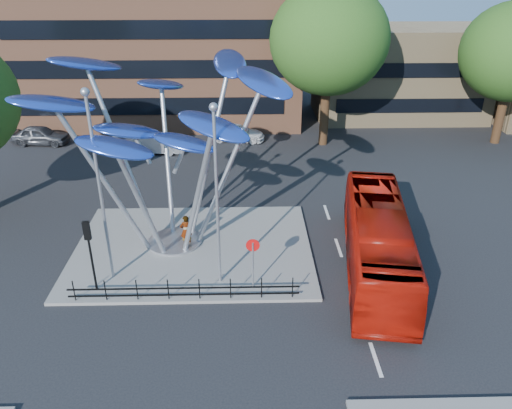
{
  "coord_description": "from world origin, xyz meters",
  "views": [
    {
      "loc": [
        1.67,
        -15.98,
        13.46
      ],
      "look_at": [
        2.17,
        4.0,
        3.54
      ],
      "focal_mm": 35.0,
      "sensor_mm": 36.0,
      "label": 1
    }
  ],
  "objects_px": {
    "red_bus": "(377,240)",
    "street_lamp_right": "(216,182)",
    "street_lamp_left": "(97,173)",
    "pedestrian": "(186,230)",
    "tree_right": "(329,40)",
    "parked_car_right": "(237,133)",
    "no_entry_sign_island": "(253,255)",
    "traffic_light_island": "(89,241)",
    "parked_car_left": "(40,135)",
    "parked_car_mid": "(154,144)",
    "leaf_sculpture": "(163,116)"
  },
  "relations": [
    {
      "from": "red_bus",
      "to": "street_lamp_right",
      "type": "bearing_deg",
      "value": -162.77
    },
    {
      "from": "street_lamp_left",
      "to": "pedestrian",
      "type": "distance_m",
      "value": 6.07
    },
    {
      "from": "tree_right",
      "to": "parked_car_right",
      "type": "height_order",
      "value": "tree_right"
    },
    {
      "from": "street_lamp_left",
      "to": "no_entry_sign_island",
      "type": "distance_m",
      "value": 7.47
    },
    {
      "from": "traffic_light_island",
      "to": "parked_car_left",
      "type": "height_order",
      "value": "traffic_light_island"
    },
    {
      "from": "pedestrian",
      "to": "parked_car_mid",
      "type": "height_order",
      "value": "pedestrian"
    },
    {
      "from": "street_lamp_right",
      "to": "leaf_sculpture",
      "type": "bearing_deg",
      "value": 124.91
    },
    {
      "from": "leaf_sculpture",
      "to": "no_entry_sign_island",
      "type": "xyz_separation_m",
      "value": [
        4.07,
        -4.16,
        -5.06
      ]
    },
    {
      "from": "pedestrian",
      "to": "street_lamp_right",
      "type": "bearing_deg",
      "value": 99.29
    },
    {
      "from": "tree_right",
      "to": "parked_car_left",
      "type": "relative_size",
      "value": 2.74
    },
    {
      "from": "tree_right",
      "to": "no_entry_sign_island",
      "type": "xyz_separation_m",
      "value": [
        -6.0,
        -19.48,
        -6.22
      ]
    },
    {
      "from": "street_lamp_right",
      "to": "no_entry_sign_island",
      "type": "bearing_deg",
      "value": -17.87
    },
    {
      "from": "street_lamp_left",
      "to": "no_entry_sign_island",
      "type": "bearing_deg",
      "value": -8.61
    },
    {
      "from": "tree_right",
      "to": "pedestrian",
      "type": "xyz_separation_m",
      "value": [
        -9.35,
        -15.72,
        -7.05
      ]
    },
    {
      "from": "tree_right",
      "to": "leaf_sculpture",
      "type": "relative_size",
      "value": 0.95
    },
    {
      "from": "tree_right",
      "to": "no_entry_sign_island",
      "type": "distance_m",
      "value": 21.31
    },
    {
      "from": "leaf_sculpture",
      "to": "parked_car_right",
      "type": "height_order",
      "value": "leaf_sculpture"
    },
    {
      "from": "pedestrian",
      "to": "parked_car_right",
      "type": "xyz_separation_m",
      "value": [
        2.43,
        16.72,
        -0.33
      ]
    },
    {
      "from": "traffic_light_island",
      "to": "parked_car_mid",
      "type": "height_order",
      "value": "traffic_light_island"
    },
    {
      "from": "parked_car_left",
      "to": "parked_car_right",
      "type": "distance_m",
      "value": 15.67
    },
    {
      "from": "tree_right",
      "to": "parked_car_mid",
      "type": "bearing_deg",
      "value": -172.65
    },
    {
      "from": "street_lamp_left",
      "to": "no_entry_sign_island",
      "type": "height_order",
      "value": "street_lamp_left"
    },
    {
      "from": "tree_right",
      "to": "street_lamp_right",
      "type": "bearing_deg",
      "value": -111.54
    },
    {
      "from": "street_lamp_right",
      "to": "red_bus",
      "type": "distance_m",
      "value": 8.25
    },
    {
      "from": "leaf_sculpture",
      "to": "pedestrian",
      "type": "height_order",
      "value": "leaf_sculpture"
    },
    {
      "from": "street_lamp_left",
      "to": "parked_car_left",
      "type": "relative_size",
      "value": 1.99
    },
    {
      "from": "traffic_light_island",
      "to": "parked_car_mid",
      "type": "distance_m",
      "value": 17.89
    },
    {
      "from": "street_lamp_right",
      "to": "parked_car_mid",
      "type": "distance_m",
      "value": 18.73
    },
    {
      "from": "red_bus",
      "to": "street_lamp_left",
      "type": "bearing_deg",
      "value": -168.37
    },
    {
      "from": "street_lamp_right",
      "to": "pedestrian",
      "type": "relative_size",
      "value": 4.99
    },
    {
      "from": "tree_right",
      "to": "street_lamp_left",
      "type": "relative_size",
      "value": 1.38
    },
    {
      "from": "street_lamp_right",
      "to": "parked_car_right",
      "type": "bearing_deg",
      "value": 88.32
    },
    {
      "from": "pedestrian",
      "to": "parked_car_left",
      "type": "bearing_deg",
      "value": -70.85
    },
    {
      "from": "pedestrian",
      "to": "traffic_light_island",
      "type": "bearing_deg",
      "value": 25.91
    },
    {
      "from": "traffic_light_island",
      "to": "red_bus",
      "type": "distance_m",
      "value": 13.02
    },
    {
      "from": "leaf_sculpture",
      "to": "red_bus",
      "type": "bearing_deg",
      "value": -14.73
    },
    {
      "from": "leaf_sculpture",
      "to": "street_lamp_left",
      "type": "xyz_separation_m",
      "value": [
        -2.43,
        -3.18,
        -1.52
      ]
    },
    {
      "from": "street_lamp_left",
      "to": "red_bus",
      "type": "bearing_deg",
      "value": 2.62
    },
    {
      "from": "parked_car_right",
      "to": "pedestrian",
      "type": "bearing_deg",
      "value": -179.36
    },
    {
      "from": "pedestrian",
      "to": "no_entry_sign_island",
      "type": "bearing_deg",
      "value": 111.56
    },
    {
      "from": "tree_right",
      "to": "traffic_light_island",
      "type": "relative_size",
      "value": 3.54
    },
    {
      "from": "parked_car_left",
      "to": "traffic_light_island",
      "type": "bearing_deg",
      "value": -149.82
    },
    {
      "from": "leaf_sculpture",
      "to": "no_entry_sign_island",
      "type": "relative_size",
      "value": 5.19
    },
    {
      "from": "street_lamp_right",
      "to": "traffic_light_island",
      "type": "relative_size",
      "value": 2.42
    },
    {
      "from": "traffic_light_island",
      "to": "leaf_sculpture",
      "type": "bearing_deg",
      "value": 54.96
    },
    {
      "from": "leaf_sculpture",
      "to": "no_entry_sign_island",
      "type": "height_order",
      "value": "leaf_sculpture"
    },
    {
      "from": "no_entry_sign_island",
      "to": "parked_car_left",
      "type": "bearing_deg",
      "value": 129.68
    },
    {
      "from": "pedestrian",
      "to": "parked_car_mid",
      "type": "bearing_deg",
      "value": -94.59
    },
    {
      "from": "red_bus",
      "to": "pedestrian",
      "type": "relative_size",
      "value": 6.7
    },
    {
      "from": "street_lamp_left",
      "to": "parked_car_mid",
      "type": "distance_m",
      "value": 17.43
    }
  ]
}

